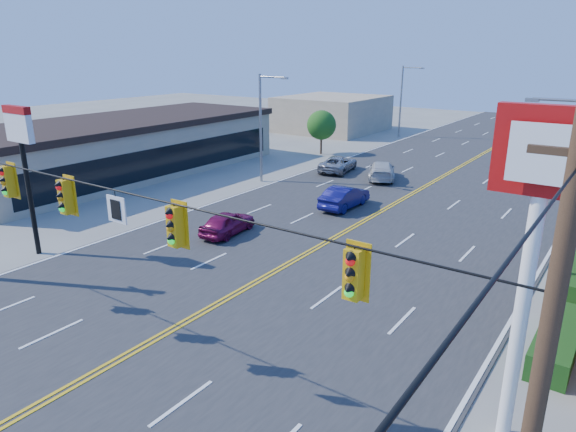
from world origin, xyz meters
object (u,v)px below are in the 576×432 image
Objects in this scene: pizza_hut_sign at (22,150)px; car_blue at (344,198)px; kfc_pylon at (537,215)px; signal_span at (90,220)px; car_white at (382,171)px; car_magenta at (227,224)px; car_silver at (338,164)px.

pizza_hut_sign is 1.60× the size of car_blue.
kfc_pylon is 1.99× the size of car_blue.
signal_span reaches higher than car_white.
car_white reaches higher than car_magenta.
kfc_pylon is 1.83× the size of car_silver.
kfc_pylon is 21.04m from car_blue.
car_magenta is (5.90, 7.42, -4.55)m from pizza_hut_sign.
car_silver is at bearing 82.30° from pizza_hut_sign.
car_blue is at bearing 96.41° from signal_span.
car_white is at bearing 165.15° from car_silver.
car_white is at bearing -81.13° from car_blue.
signal_span reaches higher than kfc_pylon.
kfc_pylon reaches higher than car_silver.
car_blue is 0.92× the size of car_silver.
kfc_pylon is 22.02m from pizza_hut_sign.
car_magenta is 16.42m from car_white.
kfc_pylon is at bearing 19.78° from signal_span.
car_blue is (8.70, 15.40, -4.48)m from pizza_hut_sign.
pizza_hut_sign is at bearing 180.00° from kfc_pylon.
signal_span is at bearing 96.04° from car_blue.
car_blue is at bearing 130.81° from kfc_pylon.
pizza_hut_sign is 1.44× the size of car_white.
signal_span reaches higher than car_silver.
signal_span is 3.55× the size of pizza_hut_sign.
pizza_hut_sign is 25.29m from car_white.
signal_span is 5.11× the size of car_white.
car_blue reaches higher than car_silver.
kfc_pylon is 28.45m from car_white.
pizza_hut_sign is 1.85× the size of car_magenta.
car_magenta is at bearing 51.53° from pizza_hut_sign.
car_blue is 8.49m from car_white.
car_white is (1.44, 16.36, 0.06)m from car_magenta.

